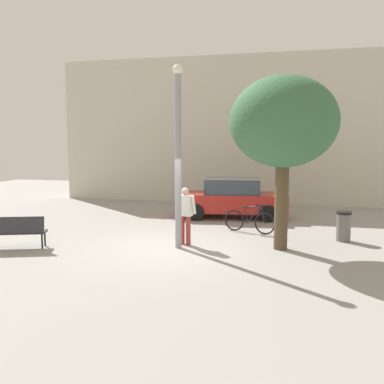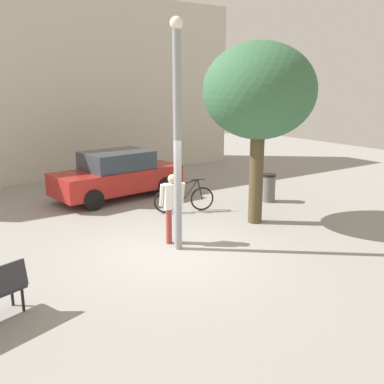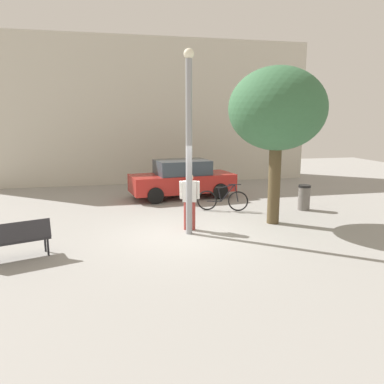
% 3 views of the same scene
% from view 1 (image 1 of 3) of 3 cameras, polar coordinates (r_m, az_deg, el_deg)
% --- Properties ---
extents(ground_plane, '(36.00, 36.00, 0.00)m').
position_cam_1_polar(ground_plane, '(11.73, -2.51, -7.75)').
color(ground_plane, gray).
extents(building_facade, '(16.63, 2.00, 7.06)m').
position_cam_1_polar(building_facade, '(21.08, 4.85, 8.39)').
color(building_facade, beige).
rests_on(building_facade, ground_plane).
extents(lamppost, '(0.28, 0.28, 5.04)m').
position_cam_1_polar(lamppost, '(11.43, -1.93, 5.60)').
color(lamppost, gray).
rests_on(lamppost, ground_plane).
extents(person_by_lamppost, '(0.63, 0.40, 1.67)m').
position_cam_1_polar(person_by_lamppost, '(11.94, -0.94, -2.75)').
color(person_by_lamppost, '#9E3833').
rests_on(person_by_lamppost, ground_plane).
extents(park_bench, '(1.67, 0.97, 0.92)m').
position_cam_1_polar(park_bench, '(12.56, -23.11, -4.77)').
color(park_bench, '#2D2D33').
rests_on(park_bench, ground_plane).
extents(plaza_tree, '(2.91, 2.91, 4.75)m').
position_cam_1_polar(plaza_tree, '(11.56, 12.48, 9.27)').
color(plaza_tree, '#4F4028').
rests_on(plaza_tree, ground_plane).
extents(bicycle_black, '(1.72, 0.65, 0.97)m').
position_cam_1_polar(bicycle_black, '(13.77, 7.92, -3.98)').
color(bicycle_black, black).
rests_on(bicycle_black, ground_plane).
extents(parked_car_red, '(4.37, 2.21, 1.55)m').
position_cam_1_polar(parked_car_red, '(16.37, 5.53, -0.84)').
color(parked_car_red, '#AD231E').
rests_on(parked_car_red, ground_plane).
extents(trash_bin, '(0.44, 0.44, 0.90)m').
position_cam_1_polar(trash_bin, '(13.28, 20.14, -4.43)').
color(trash_bin, '#66605B').
rests_on(trash_bin, ground_plane).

